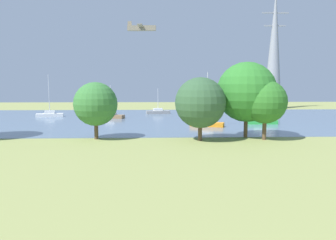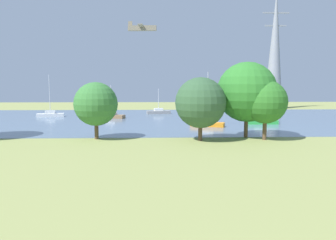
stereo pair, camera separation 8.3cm
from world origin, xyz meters
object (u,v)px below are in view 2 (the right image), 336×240
light_aircraft (142,28)px  tree_east_near (201,103)px  sailboat_green (261,121)px  tree_mid_shore (265,102)px  tree_east_far (96,104)px  tree_west_near (247,92)px  sailboat_brown (111,116)px  sailboat_orange (207,123)px  sailboat_gray (159,112)px  electricity_pylon (275,49)px  sailboat_white (50,114)px

light_aircraft → tree_east_near: bearing=-79.0°
sailboat_green → tree_mid_shore: bearing=-106.3°
tree_east_near → tree_mid_shore: (7.15, 0.31, 0.06)m
tree_mid_shore → tree_east_far: bearing=176.7°
sailboat_green → light_aircraft: size_ratio=0.78×
tree_west_near → tree_mid_shore: size_ratio=1.31×
sailboat_brown → tree_mid_shore: 30.96m
sailboat_orange → tree_east_far: (-13.99, -10.30, 3.44)m
sailboat_green → light_aircraft: (-19.24, 26.82, 18.13)m
sailboat_gray → tree_west_near: tree_west_near is taller
tree_east_far → tree_mid_shore: tree_mid_shore is taller
tree_west_near → light_aircraft: 43.58m
sailboat_gray → electricity_pylon: 34.07m
sailboat_green → tree_east_far: size_ratio=1.04×
sailboat_gray → electricity_pylon: size_ratio=0.18×
tree_west_near → tree_mid_shore: tree_west_near is taller
sailboat_green → sailboat_gray: bearing=131.6°
sailboat_brown → tree_west_near: (18.34, -21.73, 4.76)m
sailboat_gray → tree_east_far: tree_east_far is taller
sailboat_brown → sailboat_white: bearing=166.6°
sailboat_green → electricity_pylon: bearing=67.8°
electricity_pylon → sailboat_green: bearing=-112.2°
sailboat_green → tree_mid_shore: size_ratio=1.01×
sailboat_green → sailboat_white: 37.73m
sailboat_brown → tree_mid_shore: (19.98, -23.35, 3.72)m
sailboat_green → tree_mid_shore: sailboat_green is taller
sailboat_green → sailboat_brown: bearing=158.8°
electricity_pylon → tree_west_near: bearing=-113.0°
tree_east_far → electricity_pylon: 57.08m
electricity_pylon → light_aircraft: (-31.81, -3.90, 4.24)m
tree_east_near → tree_west_near: tree_west_near is taller
sailboat_orange → sailboat_gray: bearing=108.9°
sailboat_brown → light_aircraft: 25.66m
sailboat_orange → sailboat_gray: (-6.94, 20.23, -0.03)m
sailboat_brown → tree_west_near: tree_west_near is taller
sailboat_white → light_aircraft: size_ratio=0.92×
sailboat_gray → tree_mid_shore: size_ratio=0.78×
sailboat_gray → electricity_pylon: (28.19, 13.15, 13.90)m
tree_mid_shore → light_aircraft: bearing=110.3°
light_aircraft → sailboat_white: bearing=-138.3°
sailboat_brown → sailboat_gray: 11.81m
tree_east_near → light_aircraft: light_aircraft is taller
sailboat_green → tree_east_near: tree_east_near is taller
sailboat_green → tree_west_near: (-5.74, -12.39, 4.75)m
sailboat_green → sailboat_orange: (-8.69, -2.66, 0.01)m
sailboat_brown → tree_east_far: 22.60m
sailboat_gray → sailboat_brown: bearing=-135.7°
sailboat_brown → sailboat_orange: bearing=-37.9°
tree_east_far → tree_east_near: 11.51m
tree_east_far → tree_west_near: size_ratio=0.74×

